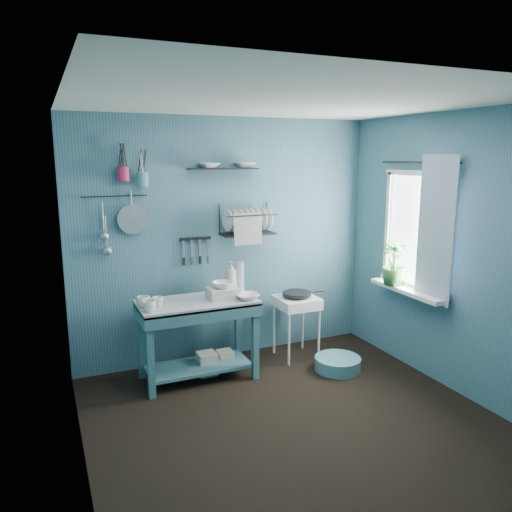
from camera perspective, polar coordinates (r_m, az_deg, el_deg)
name	(u,v)px	position (r m, az deg, el deg)	size (l,w,h in m)	color
floor	(292,419)	(4.30, 4.13, -18.09)	(3.20, 3.20, 0.00)	black
ceiling	(297,101)	(3.76, 4.69, 17.27)	(3.20, 3.20, 0.00)	silver
wall_back	(227,240)	(5.19, -3.38, 1.80)	(3.20, 3.20, 0.00)	#376071
wall_front	(435,332)	(2.66, 19.82, -8.21)	(3.20, 3.20, 0.00)	#376071
wall_left	(74,293)	(3.42, -20.13, -3.95)	(3.00, 3.00, 0.00)	#376071
wall_right	(453,254)	(4.79, 21.57, 0.21)	(3.00, 3.00, 0.00)	#376071
work_counter	(198,340)	(4.85, -6.65, -9.49)	(1.10, 0.55, 0.78)	#356470
mug_left	(149,306)	(4.46, -12.11, -5.63)	(0.12, 0.12, 0.10)	white
mug_mid	(158,302)	(4.57, -11.13, -5.19)	(0.10, 0.10, 0.09)	white
mug_right	(143,302)	(4.60, -12.76, -5.11)	(0.12, 0.12, 0.10)	white
wash_tub	(223,293)	(4.77, -3.83, -4.24)	(0.28, 0.22, 0.10)	beige
tub_bowl	(223,285)	(4.75, -3.84, -3.31)	(0.20, 0.20, 0.06)	white
soap_bottle	(231,276)	(5.00, -2.86, -2.32)	(0.12, 0.12, 0.30)	beige
water_bottle	(240,276)	(5.06, -1.88, -2.27)	(0.09, 0.09, 0.28)	#A8B5BB
counter_bowl	(247,297)	(4.73, -1.00, -4.65)	(0.22, 0.22, 0.05)	white
hotplate_stand	(296,327)	(5.36, 4.62, -8.09)	(0.41, 0.41, 0.66)	white
frying_pan	(297,294)	(5.25, 4.69, -4.31)	(0.30, 0.30, 0.04)	black
knife_strip	(195,239)	(5.04, -6.95, 1.99)	(0.32, 0.02, 0.03)	black
dish_rack	(248,219)	(5.10, -0.97, 4.23)	(0.55, 0.24, 0.32)	black
upper_shelf	(223,169)	(5.00, -3.80, 9.93)	(0.70, 0.18, 0.01)	black
shelf_bowl_left	(209,157)	(4.95, -5.39, 11.15)	(0.20, 0.20, 0.05)	white
shelf_bowl_right	(245,161)	(5.08, -1.28, 10.75)	(0.21, 0.21, 0.05)	white
utensil_cup_magenta	(123,174)	(4.78, -14.94, 9.06)	(0.11, 0.11, 0.13)	#B12045
utensil_cup_teal	(143,179)	(4.81, -12.84, 8.55)	(0.11, 0.11, 0.13)	teal
colander	(132,219)	(4.85, -13.96, 4.10)	(0.28, 0.28, 0.03)	#9EA2A6
ladle_outer	(103,218)	(4.82, -17.10, 4.22)	(0.01, 0.01, 0.30)	#9EA2A6
ladle_inner	(106,232)	(4.84, -16.78, 2.59)	(0.01, 0.01, 0.30)	#9EA2A6
hook_rail	(115,196)	(4.83, -15.86, 6.60)	(0.01, 0.01, 0.60)	black
window_glass	(418,231)	(5.08, 18.00, 2.76)	(1.10, 1.10, 0.00)	white
windowsill	(407,291)	(5.14, 16.88, -3.80)	(0.16, 0.95, 0.04)	white
curtain	(435,230)	(4.81, 19.81, 2.79)	(1.35, 1.35, 0.00)	silver
curtain_rod	(418,162)	(5.00, 18.07, 10.12)	(0.02, 0.02, 1.05)	black
potted_plant	(394,264)	(5.19, 15.47, -0.88)	(0.24, 0.24, 0.43)	#2D712E
storage_tin_large	(207,363)	(5.03, -5.64, -12.13)	(0.18, 0.18, 0.22)	tan
storage_tin_small	(225,360)	(5.12, -3.57, -11.78)	(0.15, 0.15, 0.20)	tan
floor_basin	(338,364)	(5.18, 9.32, -12.04)	(0.46, 0.46, 0.13)	teal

